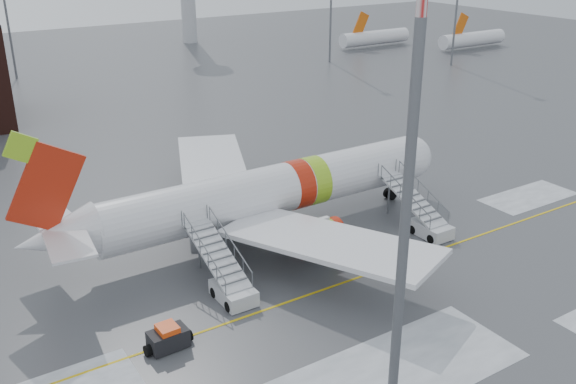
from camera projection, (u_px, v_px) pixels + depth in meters
ground at (368, 265)px, 45.46m from camera, size 260.00×260.00×0.00m
airliner at (263, 193)px, 48.88m from camera, size 35.03×32.97×11.18m
airstair_fwd at (424, 220)px, 50.05m from camera, size 2.05×7.70×3.48m
airstair_aft at (228, 281)px, 41.39m from camera, size 2.05×7.70×3.48m
pushback_tug at (336, 238)px, 47.83m from camera, size 3.31×2.94×1.68m
baggage_tractor at (168, 339)px, 36.27m from camera, size 2.86×1.39×1.48m
light_mast_near at (408, 190)px, 25.24m from camera, size 1.20×1.20×24.27m
distant_aircraft at (407, 49)px, 126.50m from camera, size 35.00×18.00×8.00m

